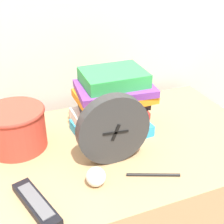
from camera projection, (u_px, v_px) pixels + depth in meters
desk_clock at (114, 130)px, 0.86m from camera, size 0.21×0.04×0.21m
book_stack at (112, 104)px, 1.00m from camera, size 0.26×0.20×0.21m
basket at (15, 127)px, 0.94m from camera, size 0.19×0.19×0.13m
tv_remote at (36, 204)px, 0.74m from camera, size 0.09×0.18×0.02m
crumpled_paper_ball at (96, 177)px, 0.81m from camera, size 0.05×0.05×0.05m
pen at (153, 175)px, 0.85m from camera, size 0.14×0.06×0.01m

